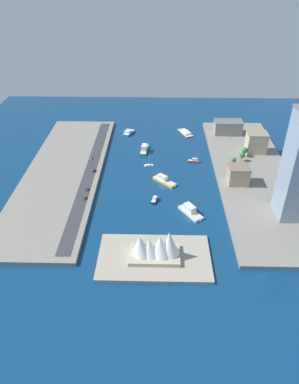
{
  "coord_description": "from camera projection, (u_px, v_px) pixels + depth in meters",
  "views": [
    {
      "loc": [
        1.21,
        287.4,
        171.5
      ],
      "look_at": [
        7.21,
        32.22,
        1.85
      ],
      "focal_mm": 33.27,
      "sensor_mm": 36.0,
      "label": 1
    }
  ],
  "objects": [
    {
      "name": "ground_plane",
      "position": [
        158.0,
        175.0,
        334.19
      ],
      "size": [
        440.0,
        440.0,
        0.0
      ],
      "primitive_type": "plane",
      "color": "navy"
    },
    {
      "name": "quay_west",
      "position": [
        253.0,
        175.0,
        331.61
      ],
      "size": [
        70.0,
        240.0,
        3.04
      ],
      "primitive_type": "cube",
      "color": "gray",
      "rests_on": "ground_plane"
    },
    {
      "name": "quay_east",
      "position": [
        64.0,
        172.0,
        335.1
      ],
      "size": [
        70.0,
        240.0,
        3.04
      ],
      "primitive_type": "cube",
      "color": "gray",
      "rests_on": "ground_plane"
    },
    {
      "name": "peninsula_point",
      "position": [
        154.0,
        257.0,
        241.25
      ],
      "size": [
        76.1,
        44.59,
        2.0
      ],
      "primitive_type": "cube",
      "color": "#A89E89",
      "rests_on": "ground_plane"
    },
    {
      "name": "road_strip",
      "position": [
        90.0,
        171.0,
        333.72
      ],
      "size": [
        10.56,
        228.0,
        0.15
      ],
      "primitive_type": "cube",
      "color": "#38383D",
      "rests_on": "quay_east"
    },
    {
      "name": "patrol_launch_navy",
      "position": [
        154.0,
        200.0,
        297.31
      ],
      "size": [
        6.5,
        11.45,
        3.96
      ],
      "color": "#1E284C",
      "rests_on": "ground_plane"
    },
    {
      "name": "ferry_white_commuter",
      "position": [
        190.0,
        211.0,
        282.69
      ],
      "size": [
        19.52,
        23.82,
        7.34
      ],
      "color": "silver",
      "rests_on": "ground_plane"
    },
    {
      "name": "tugboat_red",
      "position": [
        194.0,
        161.0,
        353.91
      ],
      "size": [
        12.63,
        4.35,
        4.44
      ],
      "color": "red",
      "rests_on": "ground_plane"
    },
    {
      "name": "barge_flat_brown",
      "position": [
        186.0,
        133.0,
        410.93
      ],
      "size": [
        18.38,
        26.58,
        3.1
      ],
      "color": "brown",
      "rests_on": "ground_plane"
    },
    {
      "name": "sailboat_small_white",
      "position": [
        149.0,
        165.0,
        347.3
      ],
      "size": [
        9.96,
        4.96,
        10.26
      ],
      "color": "white",
      "rests_on": "ground_plane"
    },
    {
      "name": "ferry_green_doubledeck",
      "position": [
        144.0,
        149.0,
        373.07
      ],
      "size": [
        8.85,
        25.41,
        7.6
      ],
      "color": "#2D8C4C",
      "rests_on": "ground_plane"
    },
    {
      "name": "ferry_yellow_fast",
      "position": [
        164.0,
        180.0,
        322.01
      ],
      "size": [
        21.97,
        21.36,
        6.48
      ],
      "color": "yellow",
      "rests_on": "ground_plane"
    },
    {
      "name": "catamaran_blue",
      "position": [
        129.0,
        132.0,
        410.26
      ],
      "size": [
        13.62,
        18.82,
        4.85
      ],
      "color": "blue",
      "rests_on": "ground_plane"
    },
    {
      "name": "carpark_squat_concrete",
      "position": [
        228.0,
        127.0,
        401.05
      ],
      "size": [
        31.49,
        17.81,
        14.84
      ],
      "color": "gray",
      "rests_on": "quay_west"
    },
    {
      "name": "office_block_beige",
      "position": [
        256.0,
        142.0,
        361.67
      ],
      "size": [
        20.25,
        16.95,
        20.8
      ],
      "color": "#C6B793",
      "rests_on": "quay_west"
    },
    {
      "name": "apartment_midrise_tan",
      "position": [
        238.0,
        175.0,
        312.34
      ],
      "size": [
        18.3,
        16.36,
        16.41
      ],
      "color": "tan",
      "rests_on": "quay_west"
    },
    {
      "name": "hatchback_blue",
      "position": [
        87.0,
        189.0,
        306.27
      ],
      "size": [
        2.15,
        4.61,
        1.53
      ],
      "color": "black",
      "rests_on": "road_strip"
    },
    {
      "name": "pickup_red",
      "position": [
        85.0,
        198.0,
        295.47
      ],
      "size": [
        2.07,
        5.14,
        1.52
      ],
      "color": "black",
      "rests_on": "road_strip"
    },
    {
      "name": "suv_black",
      "position": [
        94.0,
        170.0,
        333.22
      ],
      "size": [
        1.86,
        4.48,
        1.55
      ],
      "color": "black",
      "rests_on": "road_strip"
    },
    {
      "name": "van_white",
      "position": [
        91.0,
        158.0,
        353.39
      ],
      "size": [
        2.03,
        4.45,
        1.57
      ],
      "color": "black",
      "rests_on": "road_strip"
    },
    {
      "name": "traffic_light_waterfront",
      "position": [
        100.0,
        158.0,
        346.1
      ],
      "size": [
        0.36,
        0.36,
        6.5
      ],
      "color": "black",
      "rests_on": "quay_east"
    },
    {
      "name": "opera_landmark",
      "position": [
        155.0,
        247.0,
        235.86
      ],
      "size": [
        34.51,
        20.78,
        21.85
      ],
      "color": "#BCAD93",
      "rests_on": "peninsula_point"
    },
    {
      "name": "park_tree_cluster",
      "position": [
        242.0,
        154.0,
        349.47
      ],
      "size": [
        18.93,
        21.96,
        9.8
      ],
      "color": "brown",
      "rests_on": "quay_west"
    }
  ]
}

